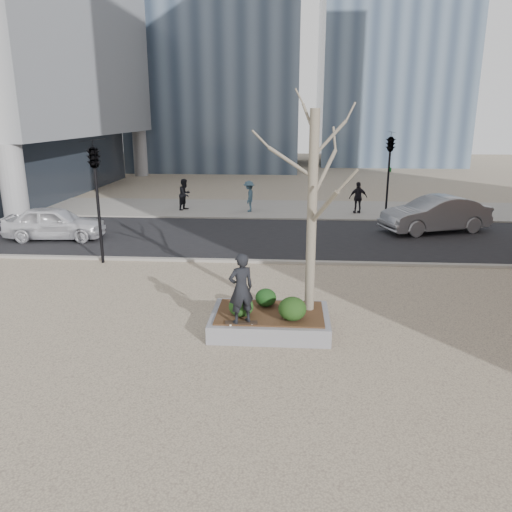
# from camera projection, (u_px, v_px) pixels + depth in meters

# --- Properties ---
(ground) EXTENTS (120.00, 120.00, 0.00)m
(ground) POSITION_uv_depth(u_px,v_px,m) (231.00, 329.00, 12.92)
(ground) COLOR tan
(ground) RESTS_ON ground
(street) EXTENTS (60.00, 8.00, 0.02)m
(street) POSITION_uv_depth(u_px,v_px,m) (257.00, 237.00, 22.51)
(street) COLOR black
(street) RESTS_ON ground
(far_sidewalk) EXTENTS (60.00, 6.00, 0.02)m
(far_sidewalk) POSITION_uv_depth(u_px,v_px,m) (266.00, 209.00, 29.23)
(far_sidewalk) COLOR gray
(far_sidewalk) RESTS_ON ground
(planter) EXTENTS (3.00, 2.00, 0.45)m
(planter) POSITION_uv_depth(u_px,v_px,m) (270.00, 322.00, 12.79)
(planter) COLOR gray
(planter) RESTS_ON ground
(planter_mulch) EXTENTS (2.70, 1.70, 0.04)m
(planter_mulch) POSITION_uv_depth(u_px,v_px,m) (270.00, 313.00, 12.73)
(planter_mulch) COLOR #382314
(planter_mulch) RESTS_ON planter
(sycamore_tree) EXTENTS (2.80, 2.80, 6.60)m
(sycamore_tree) POSITION_uv_depth(u_px,v_px,m) (313.00, 181.00, 12.04)
(sycamore_tree) COLOR gray
(sycamore_tree) RESTS_ON planter_mulch
(shrub_left) EXTENTS (0.62, 0.62, 0.53)m
(shrub_left) POSITION_uv_depth(u_px,v_px,m) (241.00, 306.00, 12.39)
(shrub_left) COLOR #113613
(shrub_left) RESTS_ON planter_mulch
(shrub_middle) EXTENTS (0.55, 0.55, 0.47)m
(shrub_middle) POSITION_uv_depth(u_px,v_px,m) (266.00, 298.00, 13.06)
(shrub_middle) COLOR #113613
(shrub_middle) RESTS_ON planter_mulch
(shrub_right) EXTENTS (0.69, 0.69, 0.58)m
(shrub_right) POSITION_uv_depth(u_px,v_px,m) (292.00, 309.00, 12.16)
(shrub_right) COLOR #1A3B12
(shrub_right) RESTS_ON planter_mulch
(skateboard) EXTENTS (0.79, 0.26, 0.08)m
(skateboard) POSITION_uv_depth(u_px,v_px,m) (241.00, 323.00, 12.03)
(skateboard) COLOR black
(skateboard) RESTS_ON planter
(skateboarder) EXTENTS (0.75, 0.66, 1.72)m
(skateboarder) POSITION_uv_depth(u_px,v_px,m) (241.00, 288.00, 11.79)
(skateboarder) COLOR black
(skateboarder) RESTS_ON skateboard
(police_car) EXTENTS (4.41, 2.06, 1.46)m
(police_car) POSITION_uv_depth(u_px,v_px,m) (55.00, 223.00, 21.90)
(police_car) COLOR silver
(police_car) RESTS_ON street
(car_silver) EXTENTS (5.33, 3.31, 1.66)m
(car_silver) POSITION_uv_depth(u_px,v_px,m) (435.00, 214.00, 23.28)
(car_silver) COLOR gray
(car_silver) RESTS_ON street
(pedestrian_a) EXTENTS (0.96, 1.06, 1.78)m
(pedestrian_a) POSITION_uv_depth(u_px,v_px,m) (185.00, 194.00, 28.61)
(pedestrian_a) COLOR black
(pedestrian_a) RESTS_ON far_sidewalk
(pedestrian_b) EXTENTS (0.68, 1.14, 1.74)m
(pedestrian_b) POSITION_uv_depth(u_px,v_px,m) (249.00, 196.00, 28.09)
(pedestrian_b) COLOR #375163
(pedestrian_b) RESTS_ON far_sidewalk
(pedestrian_c) EXTENTS (1.08, 0.60, 1.74)m
(pedestrian_c) POSITION_uv_depth(u_px,v_px,m) (358.00, 198.00, 27.63)
(pedestrian_c) COLOR black
(pedestrian_c) RESTS_ON far_sidewalk
(traffic_light_near) EXTENTS (0.60, 2.48, 4.50)m
(traffic_light_near) POSITION_uv_depth(u_px,v_px,m) (98.00, 203.00, 18.05)
(traffic_light_near) COLOR black
(traffic_light_near) RESTS_ON ground
(traffic_light_far) EXTENTS (0.60, 2.48, 4.50)m
(traffic_light_far) POSITION_uv_depth(u_px,v_px,m) (388.00, 176.00, 25.87)
(traffic_light_far) COLOR black
(traffic_light_far) RESTS_ON ground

